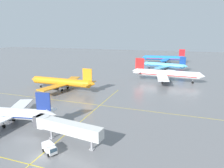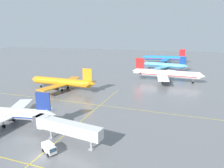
{
  "view_description": "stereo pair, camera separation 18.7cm",
  "coord_description": "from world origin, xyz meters",
  "px_view_note": "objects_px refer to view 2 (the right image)",
  "views": [
    {
      "loc": [
        28.0,
        -30.9,
        26.16
      ],
      "look_at": [
        -0.7,
        51.47,
        4.47
      ],
      "focal_mm": 32.58,
      "sensor_mm": 36.0,
      "label": 1
    },
    {
      "loc": [
        28.17,
        -30.84,
        26.16
      ],
      "look_at": [
        -0.7,
        51.47,
        4.47
      ],
      "focal_mm": 32.58,
      "sensor_mm": 36.0,
      "label": 2
    }
  ],
  "objects_px": {
    "service_truck_red_van": "(49,148)",
    "airliner_far_left_stand": "(165,65)",
    "airliner_front_gate": "(4,113)",
    "airliner_far_right_stand": "(164,58)",
    "airliner_second_row": "(62,82)",
    "jet_bridge": "(62,126)",
    "airliner_third_row": "(166,74)"
  },
  "relations": [
    {
      "from": "airliner_second_row",
      "to": "airliner_far_left_stand",
      "type": "distance_m",
      "value": 82.7
    },
    {
      "from": "airliner_second_row",
      "to": "service_truck_red_van",
      "type": "height_order",
      "value": "airliner_second_row"
    },
    {
      "from": "airliner_front_gate",
      "to": "airliner_far_right_stand",
      "type": "relative_size",
      "value": 0.82
    },
    {
      "from": "jet_bridge",
      "to": "airliner_second_row",
      "type": "bearing_deg",
      "value": 122.66
    },
    {
      "from": "airliner_front_gate",
      "to": "jet_bridge",
      "type": "relative_size",
      "value": 1.69
    },
    {
      "from": "airliner_far_right_stand",
      "to": "jet_bridge",
      "type": "xyz_separation_m",
      "value": [
        -10.47,
        -153.74,
        -0.2
      ]
    },
    {
      "from": "service_truck_red_van",
      "to": "airliner_front_gate",
      "type": "bearing_deg",
      "value": 159.24
    },
    {
      "from": "airliner_front_gate",
      "to": "jet_bridge",
      "type": "distance_m",
      "value": 21.79
    },
    {
      "from": "airliner_second_row",
      "to": "airliner_third_row",
      "type": "height_order",
      "value": "airliner_third_row"
    },
    {
      "from": "airliner_front_gate",
      "to": "airliner_second_row",
      "type": "height_order",
      "value": "airliner_second_row"
    },
    {
      "from": "airliner_front_gate",
      "to": "airliner_far_right_stand",
      "type": "bearing_deg",
      "value": 78.0
    },
    {
      "from": "airliner_front_gate",
      "to": "service_truck_red_van",
      "type": "xyz_separation_m",
      "value": [
        21.64,
        -8.2,
        -2.35
      ]
    },
    {
      "from": "airliner_front_gate",
      "to": "airliner_far_left_stand",
      "type": "relative_size",
      "value": 1.0
    },
    {
      "from": "airliner_front_gate",
      "to": "service_truck_red_van",
      "type": "relative_size",
      "value": 7.38
    },
    {
      "from": "airliner_far_left_stand",
      "to": "airliner_far_right_stand",
      "type": "relative_size",
      "value": 0.82
    },
    {
      "from": "airliner_far_left_stand",
      "to": "airliner_front_gate",
      "type": "bearing_deg",
      "value": -108.08
    },
    {
      "from": "airliner_second_row",
      "to": "jet_bridge",
      "type": "xyz_separation_m",
      "value": [
        26.72,
        -41.67,
        0.3
      ]
    },
    {
      "from": "airliner_far_left_stand",
      "to": "jet_bridge",
      "type": "distance_m",
      "value": 114.3
    },
    {
      "from": "airliner_front_gate",
      "to": "airliner_far_left_stand",
      "type": "xyz_separation_m",
      "value": [
        36.1,
        110.59,
        0.02
      ]
    },
    {
      "from": "airliner_front_gate",
      "to": "jet_bridge",
      "type": "height_order",
      "value": "airliner_front_gate"
    },
    {
      "from": "service_truck_red_van",
      "to": "airliner_far_right_stand",
      "type": "bearing_deg",
      "value": 86.25
    },
    {
      "from": "airliner_third_row",
      "to": "airliner_far_right_stand",
      "type": "height_order",
      "value": "airliner_far_right_stand"
    },
    {
      "from": "airliner_second_row",
      "to": "airliner_far_left_stand",
      "type": "bearing_deg",
      "value": 60.12
    },
    {
      "from": "airliner_front_gate",
      "to": "airliner_far_right_stand",
      "type": "xyz_separation_m",
      "value": [
        32.08,
        150.95,
        0.73
      ]
    },
    {
      "from": "airliner_far_right_stand",
      "to": "service_truck_red_van",
      "type": "height_order",
      "value": "airliner_far_right_stand"
    },
    {
      "from": "airliner_far_left_stand",
      "to": "jet_bridge",
      "type": "relative_size",
      "value": 1.69
    },
    {
      "from": "airliner_second_row",
      "to": "airliner_far_right_stand",
      "type": "height_order",
      "value": "airliner_far_right_stand"
    },
    {
      "from": "airliner_third_row",
      "to": "service_truck_red_van",
      "type": "distance_m",
      "value": 83.71
    },
    {
      "from": "airliner_front_gate",
      "to": "airliner_third_row",
      "type": "relative_size",
      "value": 0.83
    },
    {
      "from": "airliner_far_left_stand",
      "to": "service_truck_red_van",
      "type": "bearing_deg",
      "value": -96.94
    },
    {
      "from": "airliner_second_row",
      "to": "service_truck_red_van",
      "type": "bearing_deg",
      "value": -60.4
    },
    {
      "from": "service_truck_red_van",
      "to": "airliner_far_left_stand",
      "type": "bearing_deg",
      "value": 83.06
    }
  ]
}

